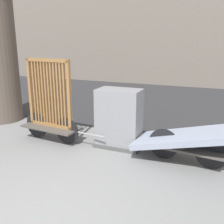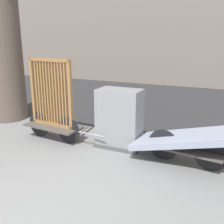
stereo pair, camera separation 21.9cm
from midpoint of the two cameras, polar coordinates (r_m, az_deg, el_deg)
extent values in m
cube|color=#2D2D30|center=(9.91, 12.61, 2.12)|extent=(56.00, 7.29, 0.01)
cube|color=#4C4742|center=(6.11, -11.72, -3.05)|extent=(1.40, 0.67, 0.04)
cylinder|color=black|center=(5.85, -8.49, -3.96)|extent=(0.59, 0.09, 0.59)
cylinder|color=black|center=(6.41, -14.64, -2.55)|extent=(0.59, 0.09, 0.59)
cylinder|color=gray|center=(5.51, -3.72, -4.83)|extent=(0.70, 0.09, 0.03)
cube|color=olive|center=(6.10, -11.75, -2.56)|extent=(1.16, 0.18, 0.07)
cube|color=olive|center=(5.82, -12.53, 10.99)|extent=(1.16, 0.18, 0.07)
cube|color=olive|center=(6.29, -15.80, 4.49)|extent=(0.08, 0.08, 1.50)
cube|color=olive|center=(5.57, -7.97, 3.56)|extent=(0.08, 0.08, 1.50)
cube|color=olive|center=(6.21, -15.03, 4.40)|extent=(0.04, 0.05, 1.43)
cube|color=olive|center=(6.15, -14.47, 4.33)|extent=(0.04, 0.05, 1.43)
cube|color=olive|center=(6.09, -13.90, 4.27)|extent=(0.04, 0.05, 1.43)
cube|color=olive|center=(6.03, -13.32, 4.20)|extent=(0.04, 0.05, 1.43)
cube|color=olive|center=(5.98, -12.73, 4.13)|extent=(0.04, 0.05, 1.43)
cube|color=olive|center=(5.92, -12.12, 4.06)|extent=(0.04, 0.05, 1.43)
cube|color=olive|center=(5.86, -11.51, 3.99)|extent=(0.04, 0.05, 1.43)
cube|color=olive|center=(5.81, -10.88, 3.91)|extent=(0.04, 0.05, 1.43)
cube|color=olive|center=(5.75, -10.24, 3.83)|extent=(0.04, 0.05, 1.43)
cube|color=olive|center=(5.70, -9.59, 3.76)|extent=(0.04, 0.05, 1.43)
cube|color=olive|center=(5.64, -8.93, 3.67)|extent=(0.04, 0.05, 1.43)
cube|color=#4C4742|center=(5.02, 17.05, -7.59)|extent=(1.40, 0.70, 0.04)
cylinder|color=black|center=(4.95, 21.99, -8.63)|extent=(0.59, 0.10, 0.59)
cylinder|color=black|center=(5.14, 12.28, -6.94)|extent=(0.59, 0.10, 0.59)
cube|color=#8C93A8|center=(4.94, 17.24, -5.40)|extent=(2.03, 1.11, 0.62)
cube|color=#4C4C4C|center=(5.72, 2.71, -7.02)|extent=(0.97, 0.60, 0.08)
cube|color=gray|center=(5.52, 2.78, -1.42)|extent=(0.91, 0.54, 1.25)
cylinder|color=brown|center=(7.97, -21.93, 10.47)|extent=(1.08, 1.08, 3.37)
camera|label=1|loc=(0.11, -88.80, 0.33)|focal=42.00mm
camera|label=2|loc=(0.11, 91.20, -0.33)|focal=42.00mm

